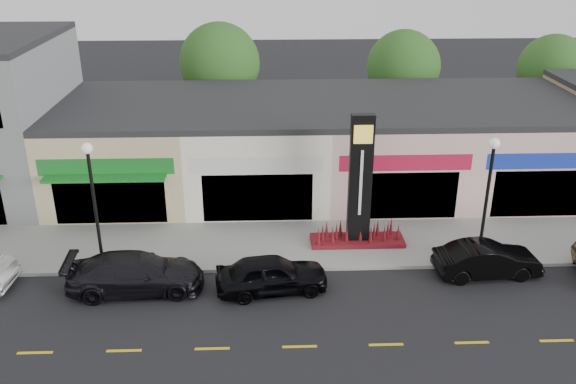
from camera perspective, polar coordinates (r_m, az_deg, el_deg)
name	(u,v)px	position (r m, az deg, el deg)	size (l,w,h in m)	color
ground	(295,298)	(24.07, 0.70, -9.90)	(120.00, 120.00, 0.00)	black
sidewalk	(291,243)	(27.76, 0.27, -4.83)	(52.00, 4.30, 0.15)	gray
curb	(293,269)	(25.81, 0.47, -7.20)	(52.00, 0.20, 0.15)	gray
shop_beige	(129,146)	(34.18, -14.66, 4.19)	(7.00, 10.85, 4.80)	tan
shop_cream	(258,144)	(33.36, -2.81, 4.48)	(7.00, 10.01, 4.80)	white
shop_pink_w	(385,143)	(33.99, 9.11, 4.57)	(7.00, 10.01, 4.80)	#D6A8A3
shop_pink_e	(511,141)	(36.00, 20.14, 4.47)	(7.00, 10.01, 4.80)	#D6A8A3
tree_rear_west	(220,63)	(40.49, -6.41, 11.90)	(5.20, 5.20, 7.83)	#382619
tree_rear_mid	(403,67)	(41.44, 10.74, 11.44)	(4.80, 4.80, 7.29)	#382619
tree_rear_east	(553,69)	(44.75, 23.52, 10.47)	(4.60, 4.60, 6.94)	#382619
lamp_west_near	(93,194)	(25.56, -17.76, -0.16)	(0.44, 0.44, 5.47)	black
lamp_east_near	(488,188)	(26.20, 18.22, 0.35)	(0.44, 0.44, 5.47)	black
pylon_sign	(359,200)	(26.93, 6.68, -0.72)	(4.20, 1.30, 6.00)	#560E14
car_dark_sedan	(135,273)	(24.89, -14.08, -7.38)	(5.31, 2.16, 1.54)	black
car_black_sedan	(272,274)	(24.14, -1.53, -7.71)	(4.39, 1.76, 1.49)	black
car_black_conv	(487,260)	(26.48, 18.14, -6.05)	(4.31, 1.50, 1.42)	black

